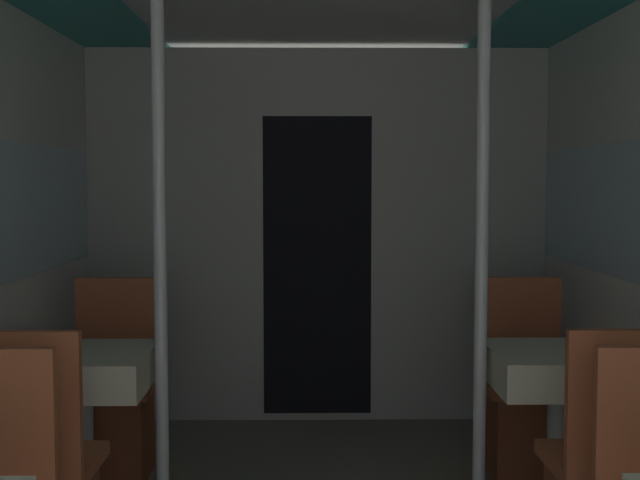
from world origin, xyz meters
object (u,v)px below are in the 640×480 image
object	(u,v)px
dining_table_right_1	(562,380)
support_pole_right_1	(481,262)
chair_left_far_1	(112,416)
support_pole_left_1	(160,262)
dining_table_left_1	(79,382)
chair_right_far_1	(525,414)

from	to	relation	value
dining_table_right_1	support_pole_right_1	world-z (taller)	support_pole_right_1
chair_left_far_1	support_pole_left_1	bearing A→B (deg)	119.52
dining_table_left_1	chair_left_far_1	size ratio (longest dim) A/B	0.77
support_pole_right_1	support_pole_left_1	bearing A→B (deg)	180.00
chair_right_far_1	support_pole_right_1	xyz separation A→B (m)	(-0.34, -0.61, 0.81)
chair_left_far_1	support_pole_left_1	distance (m)	1.07
dining_table_right_1	chair_right_far_1	bearing A→B (deg)	90.00
dining_table_left_1	chair_left_far_1	distance (m)	0.68
dining_table_left_1	dining_table_right_1	distance (m)	2.01
chair_right_far_1	support_pole_right_1	bearing A→B (deg)	60.48
support_pole_left_1	dining_table_right_1	size ratio (longest dim) A/B	3.01
dining_table_left_1	chair_right_far_1	xyz separation A→B (m)	(2.01, 0.61, -0.31)
support_pole_right_1	chair_left_far_1	bearing A→B (deg)	160.03
dining_table_right_1	support_pole_left_1	bearing A→B (deg)	-180.00
chair_left_far_1	support_pole_right_1	xyz separation A→B (m)	(1.67, -0.61, 0.81)
dining_table_left_1	dining_table_right_1	world-z (taller)	same
dining_table_left_1	chair_right_far_1	world-z (taller)	chair_right_far_1
support_pole_left_1	dining_table_right_1	bearing A→B (deg)	0.00
dining_table_right_1	support_pole_right_1	xyz separation A→B (m)	(-0.34, -0.00, 0.50)
dining_table_right_1	chair_right_far_1	xyz separation A→B (m)	(0.00, 0.61, -0.31)
support_pole_left_1	chair_right_far_1	size ratio (longest dim) A/B	2.32
support_pole_left_1	dining_table_left_1	bearing A→B (deg)	180.00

